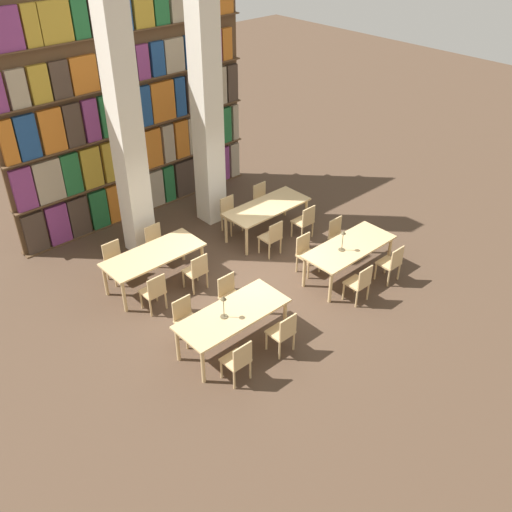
# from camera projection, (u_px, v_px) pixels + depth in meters

# --- Properties ---
(ground_plane) EXTENTS (40.00, 40.00, 0.00)m
(ground_plane) POSITION_uv_depth(u_px,v_px,m) (252.00, 280.00, 12.24)
(ground_plane) COLOR #4C3828
(bookshelf_bank) EXTENTS (6.46, 0.35, 5.50)m
(bookshelf_bank) POSITION_uv_depth(u_px,v_px,m) (132.00, 113.00, 13.37)
(bookshelf_bank) COLOR brown
(bookshelf_bank) RESTS_ON ground_plane
(pillar_left) EXTENTS (0.54, 0.54, 6.00)m
(pillar_left) POSITION_uv_depth(u_px,v_px,m) (125.00, 125.00, 11.64)
(pillar_left) COLOR silver
(pillar_left) RESTS_ON ground_plane
(pillar_center) EXTENTS (0.54, 0.54, 6.00)m
(pillar_center) POSITION_uv_depth(u_px,v_px,m) (206.00, 102.00, 12.82)
(pillar_center) COLOR silver
(pillar_center) RESTS_ON ground_plane
(reading_table_0) EXTENTS (2.10, 0.89, 0.77)m
(reading_table_0) POSITION_uv_depth(u_px,v_px,m) (233.00, 316.00, 10.17)
(reading_table_0) COLOR tan
(reading_table_0) RESTS_ON ground_plane
(chair_0) EXTENTS (0.42, 0.40, 0.86)m
(chair_0) POSITION_uv_depth(u_px,v_px,m) (238.00, 360.00, 9.57)
(chair_0) COLOR tan
(chair_0) RESTS_ON ground_plane
(chair_1) EXTENTS (0.42, 0.40, 0.86)m
(chair_1) POSITION_uv_depth(u_px,v_px,m) (186.00, 319.00, 10.46)
(chair_1) COLOR tan
(chair_1) RESTS_ON ground_plane
(chair_2) EXTENTS (0.42, 0.40, 0.86)m
(chair_2) POSITION_uv_depth(u_px,v_px,m) (283.00, 332.00, 10.16)
(chair_2) COLOR tan
(chair_2) RESTS_ON ground_plane
(chair_3) EXTENTS (0.42, 0.40, 0.86)m
(chair_3) POSITION_uv_depth(u_px,v_px,m) (230.00, 295.00, 11.06)
(chair_3) COLOR tan
(chair_3) RESTS_ON ground_plane
(desk_lamp_0) EXTENTS (0.14, 0.14, 0.46)m
(desk_lamp_0) POSITION_uv_depth(u_px,v_px,m) (224.00, 303.00, 9.86)
(desk_lamp_0) COLOR brown
(desk_lamp_0) RESTS_ON reading_table_0
(reading_table_1) EXTENTS (2.10, 0.89, 0.77)m
(reading_table_1) POSITION_uv_depth(u_px,v_px,m) (349.00, 249.00, 12.01)
(reading_table_1) COLOR tan
(reading_table_1) RESTS_ON ground_plane
(chair_4) EXTENTS (0.42, 0.40, 0.86)m
(chair_4) POSITION_uv_depth(u_px,v_px,m) (359.00, 283.00, 11.39)
(chair_4) COLOR tan
(chair_4) RESTS_ON ground_plane
(chair_5) EXTENTS (0.42, 0.40, 0.86)m
(chair_5) POSITION_uv_depth(u_px,v_px,m) (307.00, 253.00, 12.29)
(chair_5) COLOR tan
(chair_5) RESTS_ON ground_plane
(chair_6) EXTENTS (0.42, 0.40, 0.86)m
(chair_6) POSITION_uv_depth(u_px,v_px,m) (391.00, 263.00, 11.98)
(chair_6) COLOR tan
(chair_6) RESTS_ON ground_plane
(chair_7) EXTENTS (0.42, 0.40, 0.86)m
(chair_7) POSITION_uv_depth(u_px,v_px,m) (339.00, 236.00, 12.87)
(chair_7) COLOR tan
(chair_7) RESTS_ON ground_plane
(desk_lamp_1) EXTENTS (0.14, 0.14, 0.47)m
(desk_lamp_1) POSITION_uv_depth(u_px,v_px,m) (343.00, 237.00, 11.65)
(desk_lamp_1) COLOR brown
(desk_lamp_1) RESTS_ON reading_table_1
(reading_table_2) EXTENTS (2.10, 0.89, 0.77)m
(reading_table_2) POSITION_uv_depth(u_px,v_px,m) (154.00, 257.00, 11.76)
(reading_table_2) COLOR tan
(reading_table_2) RESTS_ON ground_plane
(chair_8) EXTENTS (0.42, 0.40, 0.86)m
(chair_8) POSITION_uv_depth(u_px,v_px,m) (154.00, 291.00, 11.15)
(chair_8) COLOR tan
(chair_8) RESTS_ON ground_plane
(chair_9) EXTENTS (0.42, 0.40, 0.86)m
(chair_9) POSITION_uv_depth(u_px,v_px,m) (115.00, 260.00, 12.05)
(chair_9) COLOR tan
(chair_9) RESTS_ON ground_plane
(chair_10) EXTENTS (0.42, 0.40, 0.86)m
(chair_10) POSITION_uv_depth(u_px,v_px,m) (196.00, 271.00, 11.74)
(chair_10) COLOR tan
(chair_10) RESTS_ON ground_plane
(chair_11) EXTENTS (0.42, 0.40, 0.86)m
(chair_11) POSITION_uv_depth(u_px,v_px,m) (157.00, 243.00, 12.63)
(chair_11) COLOR tan
(chair_11) RESTS_ON ground_plane
(reading_table_3) EXTENTS (2.10, 0.89, 0.77)m
(reading_table_3) POSITION_uv_depth(u_px,v_px,m) (267.00, 209.00, 13.45)
(reading_table_3) COLOR tan
(reading_table_3) RESTS_ON ground_plane
(chair_12) EXTENTS (0.42, 0.40, 0.86)m
(chair_12) POSITION_uv_depth(u_px,v_px,m) (272.00, 237.00, 12.83)
(chair_12) COLOR tan
(chair_12) RESTS_ON ground_plane
(chair_13) EXTENTS (0.42, 0.40, 0.86)m
(chair_13) POSITION_uv_depth(u_px,v_px,m) (230.00, 213.00, 13.73)
(chair_13) COLOR tan
(chair_13) RESTS_ON ground_plane
(chair_14) EXTENTS (0.42, 0.40, 0.86)m
(chair_14) POSITION_uv_depth(u_px,v_px,m) (305.00, 221.00, 13.43)
(chair_14) COLOR tan
(chair_14) RESTS_ON ground_plane
(chair_15) EXTENTS (0.42, 0.40, 0.86)m
(chair_15) POSITION_uv_depth(u_px,v_px,m) (263.00, 199.00, 14.32)
(chair_15) COLOR tan
(chair_15) RESTS_ON ground_plane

